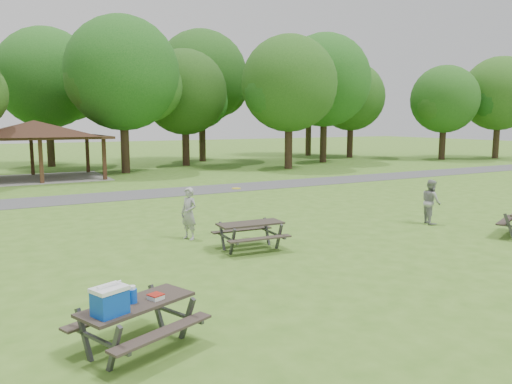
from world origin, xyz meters
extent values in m
plane|color=#437120|center=(0.00, 0.00, 0.00)|extent=(160.00, 160.00, 0.00)
cube|color=#464749|center=(0.00, 14.00, 0.01)|extent=(120.00, 3.20, 0.02)
cube|color=#3E2616|center=(-4.00, 21.30, 1.30)|extent=(0.22, 0.22, 2.60)
cube|color=#372314|center=(-4.00, 26.70, 1.30)|extent=(0.22, 0.22, 2.60)
cube|color=#331E12|center=(-0.30, 21.30, 1.30)|extent=(0.22, 0.22, 2.60)
cube|color=#372114|center=(-0.30, 26.70, 1.30)|extent=(0.22, 0.22, 2.60)
cube|color=#322114|center=(-4.00, 24.00, 2.68)|extent=(8.60, 6.60, 0.16)
pyramid|color=black|center=(-4.00, 24.00, 3.26)|extent=(7.01, 7.01, 1.00)
cube|color=gray|center=(-4.00, 24.00, 0.01)|extent=(8.40, 6.40, 0.03)
cylinder|color=#302015|center=(2.00, 25.00, 2.01)|extent=(0.60, 0.60, 4.02)
sphere|color=#174B15|center=(2.00, 25.00, 7.02)|extent=(8.00, 8.00, 8.00)
sphere|color=#1F4F16|center=(3.80, 25.30, 6.22)|extent=(5.20, 5.20, 5.20)
sphere|color=#1A4513|center=(0.40, 24.80, 6.42)|extent=(4.80, 4.80, 4.80)
cylinder|color=black|center=(8.00, 28.50, 1.72)|extent=(0.60, 0.60, 3.43)
sphere|color=#1A3F12|center=(8.00, 28.50, 6.05)|extent=(7.00, 7.00, 7.00)
sphere|color=#174F16|center=(9.57, 28.80, 5.36)|extent=(4.55, 4.55, 4.55)
sphere|color=#204F16|center=(6.60, 28.30, 5.53)|extent=(4.20, 4.20, 4.20)
cylinder|color=#2F1E15|center=(14.00, 22.00, 1.89)|extent=(0.60, 0.60, 3.78)
sphere|color=#1E4A15|center=(14.00, 22.00, 6.55)|extent=(7.40, 7.40, 7.40)
sphere|color=#194213|center=(15.66, 22.30, 5.81)|extent=(4.81, 4.81, 4.81)
sphere|color=#184714|center=(12.52, 21.80, 6.00)|extent=(4.44, 4.44, 4.44)
cylinder|color=black|center=(20.00, 25.50, 2.10)|extent=(0.60, 0.60, 4.20)
sphere|color=#184E16|center=(20.00, 25.50, 7.27)|extent=(8.20, 8.20, 8.20)
sphere|color=#164413|center=(21.84, 25.80, 6.45)|extent=(5.33, 5.33, 5.33)
sphere|color=#1E4D16|center=(18.36, 25.30, 6.66)|extent=(4.92, 4.92, 4.92)
cylinder|color=black|center=(26.00, 29.00, 1.78)|extent=(0.60, 0.60, 3.57)
sphere|color=#1D4B15|center=(26.00, 29.00, 6.12)|extent=(6.80, 6.80, 6.80)
sphere|color=#174313|center=(27.53, 29.30, 5.44)|extent=(4.42, 4.42, 4.42)
sphere|color=#204A15|center=(24.64, 28.80, 5.61)|extent=(4.08, 4.08, 4.08)
cylinder|color=black|center=(32.00, 22.50, 1.68)|extent=(0.60, 0.60, 3.36)
sphere|color=#1A4A15|center=(32.00, 22.50, 5.76)|extent=(6.40, 6.40, 6.40)
sphere|color=#1B3F12|center=(33.44, 22.80, 5.12)|extent=(4.16, 4.16, 4.16)
sphere|color=#1C4714|center=(30.72, 22.30, 5.28)|extent=(3.84, 3.84, 3.84)
cylinder|color=black|center=(-2.00, 33.00, 2.06)|extent=(0.60, 0.60, 4.13)
sphere|color=#194F16|center=(-2.00, 33.00, 7.13)|extent=(8.00, 8.00, 8.00)
sphere|color=#1F4F16|center=(-0.20, 33.30, 6.33)|extent=(5.20, 5.20, 5.20)
sphere|color=#154714|center=(-3.60, 32.80, 6.53)|extent=(4.80, 4.80, 4.80)
cylinder|color=#301F15|center=(11.00, 32.00, 2.27)|extent=(0.60, 0.60, 4.55)
sphere|color=#194513|center=(11.00, 32.00, 7.70)|extent=(8.40, 8.40, 8.40)
sphere|color=#1B4614|center=(12.89, 32.30, 6.86)|extent=(5.46, 5.46, 5.46)
sphere|color=#154B15|center=(9.32, 31.80, 7.07)|extent=(5.04, 5.04, 5.04)
cylinder|color=#302315|center=(24.00, 33.50, 2.13)|extent=(0.60, 0.60, 4.27)
sphere|color=#1A4513|center=(24.00, 33.50, 7.27)|extent=(8.00, 8.00, 8.00)
sphere|color=#1D4714|center=(25.80, 33.80, 6.47)|extent=(5.20, 5.20, 5.20)
sphere|color=#124012|center=(22.40, 33.30, 6.67)|extent=(4.80, 4.80, 4.80)
cylinder|color=#2F2114|center=(38.00, 21.00, 1.84)|extent=(0.60, 0.60, 3.67)
sphere|color=#204D16|center=(38.00, 21.00, 6.38)|extent=(7.20, 7.20, 7.20)
sphere|color=#164714|center=(39.62, 21.30, 5.66)|extent=(4.68, 4.68, 4.68)
sphere|color=#144213|center=(36.56, 20.80, 5.83)|extent=(4.32, 4.32, 4.32)
cube|color=#2C2420|center=(-5.20, -3.08, 0.77)|extent=(2.05, 1.40, 0.05)
cube|color=#2F2622|center=(-4.97, -3.67, 0.46)|extent=(1.87, 0.96, 0.04)
cube|color=#322A24|center=(-5.43, -2.50, 0.46)|extent=(1.87, 0.96, 0.04)
cube|color=#434345|center=(-5.73, -3.72, 0.39)|extent=(0.21, 0.39, 0.83)
cube|color=#3B3B3D|center=(-6.03, -2.98, 0.39)|extent=(0.21, 0.39, 0.83)
cube|color=#3A3A3C|center=(-5.88, -3.35, 0.42)|extent=(0.63, 1.46, 0.05)
cube|color=#434345|center=(-4.37, -3.18, 0.39)|extent=(0.21, 0.39, 0.83)
cube|color=#434345|center=(-4.67, -2.44, 0.39)|extent=(0.21, 0.39, 0.83)
cube|color=#404043|center=(-4.52, -2.81, 0.42)|extent=(0.63, 1.46, 0.05)
cube|color=#0C41B6|center=(-5.70, -3.39, 0.99)|extent=(0.58, 0.51, 0.38)
cube|color=white|center=(-5.70, -3.39, 1.21)|extent=(0.61, 0.54, 0.06)
cylinder|color=white|center=(-5.70, -3.39, 1.28)|extent=(0.40, 0.18, 0.03)
cylinder|color=blue|center=(-5.27, -3.05, 0.92)|extent=(0.21, 0.21, 0.23)
cylinder|color=white|center=(-5.27, -3.05, 1.06)|extent=(0.16, 0.16, 0.05)
cube|color=silver|center=(-4.88, -3.09, 0.84)|extent=(0.27, 0.27, 0.07)
cube|color=#A41B12|center=(-4.88, -3.09, 0.88)|extent=(0.29, 0.29, 0.02)
cube|color=#2B251F|center=(-0.51, 1.64, 0.77)|extent=(1.95, 0.88, 0.05)
cube|color=#2F2822|center=(-0.55, 1.02, 0.46)|extent=(1.92, 0.40, 0.04)
cube|color=#2D2720|center=(-0.47, 2.27, 0.46)|extent=(1.92, 0.40, 0.04)
cube|color=#38383A|center=(-1.26, 1.29, 0.39)|extent=(0.09, 0.40, 0.83)
cube|color=#424245|center=(-1.21, 2.09, 0.39)|extent=(0.09, 0.40, 0.83)
cube|color=#424244|center=(-1.24, 1.69, 0.42)|extent=(0.16, 1.55, 0.05)
cube|color=#464648|center=(0.20, 1.20, 0.39)|extent=(0.09, 0.40, 0.83)
cube|color=#3B3C3E|center=(0.25, 1.99, 0.39)|extent=(0.09, 0.40, 0.83)
cube|color=#403F42|center=(0.22, 1.59, 0.42)|extent=(0.16, 1.55, 0.05)
cube|color=#2D2520|center=(7.87, -0.74, 0.47)|extent=(1.91, 1.03, 0.04)
cube|color=#444346|center=(7.27, -1.26, 0.40)|extent=(0.22, 0.40, 0.85)
cylinder|color=gold|center=(-0.09, 3.37, 1.57)|extent=(0.35, 0.35, 0.02)
imported|color=#9E9EA1|center=(-1.59, 3.72, 0.83)|extent=(0.61, 0.71, 1.66)
imported|color=#959597|center=(7.01, 1.68, 0.81)|extent=(0.88, 0.97, 1.62)
camera|label=1|loc=(-7.31, -10.83, 3.74)|focal=35.00mm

